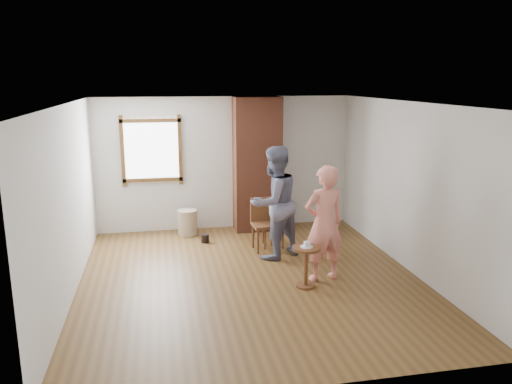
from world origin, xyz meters
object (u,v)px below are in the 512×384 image
at_px(dining_chair_left, 264,221).
at_px(dining_chair_right, 272,220).
at_px(side_table, 306,260).
at_px(man, 274,203).
at_px(stoneware_crock, 187,222).
at_px(person_pink, 324,223).

distance_m(dining_chair_left, dining_chair_right, 0.26).
xyz_separation_m(side_table, man, (-0.17, 1.29, 0.54)).
bearing_deg(dining_chair_left, dining_chair_right, 36.95).
distance_m(stoneware_crock, dining_chair_left, 1.69).
height_order(dining_chair_left, person_pink, person_pink).
distance_m(stoneware_crock, side_table, 3.20).
bearing_deg(dining_chair_right, person_pink, -71.52).
height_order(dining_chair_left, side_table, dining_chair_left).
distance_m(dining_chair_left, person_pink, 1.67).
bearing_deg(man, person_pink, 86.32).
relative_size(stoneware_crock, dining_chair_right, 0.58).
bearing_deg(stoneware_crock, side_table, -61.69).
bearing_deg(stoneware_crock, dining_chair_right, -32.28).
distance_m(side_table, man, 1.40).
xyz_separation_m(dining_chair_right, side_table, (0.06, -1.89, -0.06)).
relative_size(dining_chair_left, person_pink, 0.52).
height_order(side_table, person_pink, person_pink).
height_order(stoneware_crock, person_pink, person_pink).
distance_m(dining_chair_right, man, 0.78).
bearing_deg(person_pink, stoneware_crock, -64.87).
bearing_deg(side_table, dining_chair_right, 91.75).
bearing_deg(dining_chair_left, stoneware_crock, 135.72).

